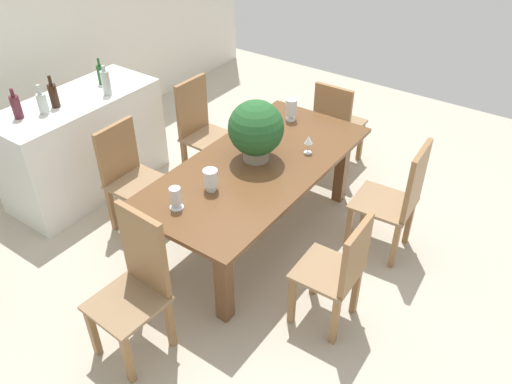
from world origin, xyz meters
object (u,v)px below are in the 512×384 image
(chair_near_right, at_px, (399,197))
(flower_centerpiece, at_px, (256,129))
(wine_glass, at_px, (308,141))
(wine_bottle_amber, at_px, (16,107))
(wine_bottle_clear, at_px, (42,103))
(kitchen_counter, at_px, (84,145))
(dining_table, at_px, (258,176))
(chair_head_end, at_px, (137,280))
(crystal_vase_left, at_px, (211,178))
(crystal_vase_center_near, at_px, (176,197))
(chair_foot_end, at_px, (336,122))
(chair_near_left, at_px, (339,270))
(crystal_vase_right, at_px, (291,108))
(wine_bottle_green, at_px, (54,95))
(chair_far_left, at_px, (129,173))
(wine_bottle_tall, at_px, (106,82))
(wine_bottle_dark, at_px, (101,74))

(chair_near_right, relative_size, flower_centerpiece, 2.04)
(wine_glass, bearing_deg, wine_bottle_amber, 119.74)
(flower_centerpiece, xyz_separation_m, wine_bottle_clear, (-0.69, 1.68, 0.03))
(kitchen_counter, xyz_separation_m, wine_bottle_amber, (-0.48, 0.07, 0.57))
(dining_table, xyz_separation_m, wine_bottle_clear, (-0.64, 1.73, 0.41))
(flower_centerpiece, distance_m, wine_bottle_clear, 1.81)
(chair_head_end, xyz_separation_m, wine_glass, (1.71, -0.23, 0.28))
(kitchen_counter, bearing_deg, crystal_vase_left, -95.41)
(flower_centerpiece, bearing_deg, chair_head_end, -177.57)
(dining_table, distance_m, crystal_vase_left, 0.54)
(dining_table, bearing_deg, wine_bottle_amber, 113.90)
(crystal_vase_center_near, xyz_separation_m, kitchen_counter, (0.46, 1.62, -0.36))
(chair_foot_end, bearing_deg, chair_head_end, 89.61)
(chair_near_left, height_order, crystal_vase_left, chair_near_left)
(crystal_vase_left, bearing_deg, crystal_vase_right, 4.65)
(wine_bottle_clear, bearing_deg, wine_bottle_amber, 149.36)
(chair_near_left, height_order, chair_head_end, chair_head_end)
(flower_centerpiece, height_order, wine_bottle_green, flower_centerpiece)
(chair_far_left, bearing_deg, flower_centerpiece, -61.59)
(dining_table, bearing_deg, wine_bottle_tall, 93.11)
(crystal_vase_center_near, bearing_deg, wine_glass, -17.83)
(wine_bottle_dark, bearing_deg, flower_centerpiece, -89.66)
(dining_table, xyz_separation_m, wine_bottle_dark, (0.04, 1.80, 0.41))
(chair_near_right, relative_size, wine_bottle_amber, 3.96)
(wine_bottle_clear, bearing_deg, chair_foot_end, -41.00)
(chair_near_right, distance_m, wine_bottle_tall, 2.69)
(flower_centerpiece, xyz_separation_m, wine_bottle_dark, (-0.01, 1.74, 0.03))
(crystal_vase_right, distance_m, wine_bottle_clear, 2.11)
(wine_bottle_tall, bearing_deg, wine_bottle_dark, 59.90)
(chair_far_left, distance_m, crystal_vase_center_near, 0.97)
(chair_far_left, xyz_separation_m, chair_near_right, (0.94, -2.00, 0.03))
(kitchen_counter, height_order, wine_bottle_amber, wine_bottle_amber)
(wine_glass, bearing_deg, chair_foot_end, 13.62)
(chair_near_left, relative_size, crystal_vase_right, 4.60)
(crystal_vase_left, bearing_deg, wine_bottle_clear, 95.25)
(crystal_vase_left, bearing_deg, wine_bottle_tall, 75.06)
(flower_centerpiece, bearing_deg, chair_far_left, 118.98)
(chair_head_end, bearing_deg, crystal_vase_right, 97.92)
(chair_near_right, xyz_separation_m, wine_bottle_amber, (-1.29, 2.84, 0.49))
(wine_bottle_amber, bearing_deg, wine_bottle_clear, -30.64)
(chair_head_end, relative_size, chair_far_left, 1.12)
(crystal_vase_center_near, bearing_deg, crystal_vase_right, 1.47)
(dining_table, relative_size, wine_bottle_green, 7.42)
(chair_head_end, height_order, crystal_vase_right, chair_head_end)
(chair_foot_end, relative_size, wine_glass, 6.02)
(crystal_vase_left, bearing_deg, dining_table, -8.49)
(crystal_vase_right, bearing_deg, wine_bottle_tall, 121.48)
(flower_centerpiece, xyz_separation_m, wine_glass, (0.32, -0.29, -0.15))
(crystal_vase_right, xyz_separation_m, wine_bottle_tall, (-0.86, 1.40, 0.20))
(crystal_vase_center_near, bearing_deg, wine_bottle_tall, 63.95)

